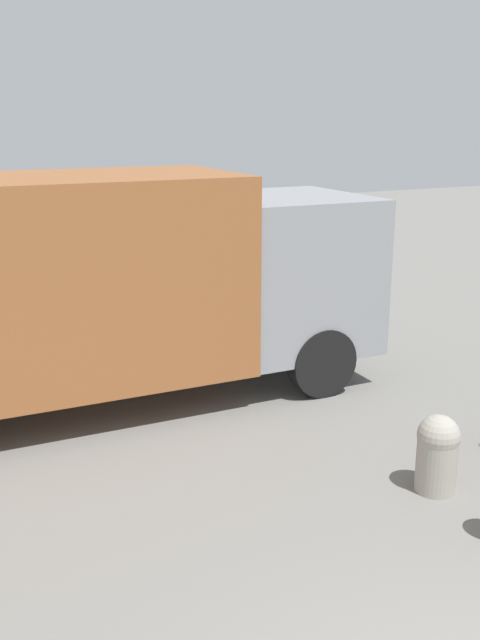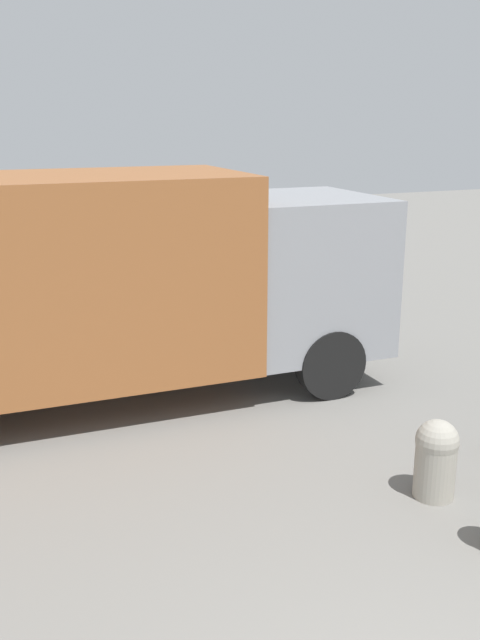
% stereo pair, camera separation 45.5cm
% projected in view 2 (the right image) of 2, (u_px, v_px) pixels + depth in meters
% --- Properties ---
extents(delivery_truck, '(8.24, 2.59, 3.21)m').
position_uv_depth(delivery_truck, '(95.00, 280.00, 9.78)').
color(delivery_truck, '#99592D').
rests_on(delivery_truck, ground).
extents(bollard_far_bench, '(0.46, 0.46, 0.88)m').
position_uv_depth(bollard_far_bench, '(436.00, 457.00, 7.57)').
color(bollard_far_bench, '#9E998C').
rests_on(bollard_far_bench, ground).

